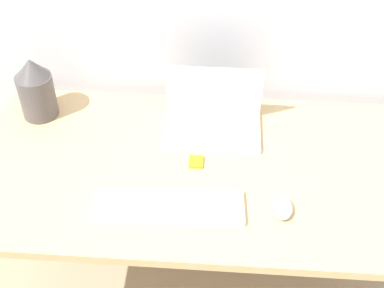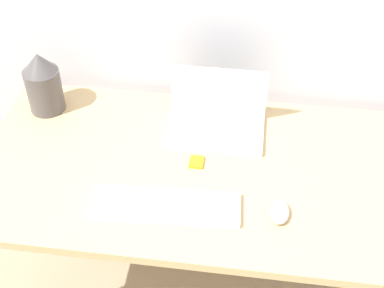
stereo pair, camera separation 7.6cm
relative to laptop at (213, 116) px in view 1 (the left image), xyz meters
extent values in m
cube|color=tan|center=(-0.04, -0.20, -0.06)|extent=(1.40, 0.74, 0.03)
cylinder|color=tan|center=(-0.69, 0.11, -0.42)|extent=(0.05, 0.05, 0.68)
cylinder|color=tan|center=(0.60, 0.11, -0.42)|extent=(0.05, 0.05, 0.68)
cube|color=white|center=(0.00, -0.03, -0.04)|extent=(0.32, 0.21, 0.02)
cube|color=silver|center=(0.00, -0.04, -0.03)|extent=(0.26, 0.11, 0.00)
cube|color=white|center=(0.00, 0.05, 0.07)|extent=(0.32, 0.05, 0.20)
cube|color=black|center=(0.00, 0.06, 0.07)|extent=(0.28, 0.04, 0.17)
cube|color=white|center=(-0.11, -0.38, -0.04)|extent=(0.45, 0.15, 0.02)
cube|color=silver|center=(-0.11, -0.38, -0.03)|extent=(0.41, 0.12, 0.00)
ellipsoid|color=silver|center=(0.22, -0.37, -0.03)|extent=(0.06, 0.09, 0.03)
cylinder|color=#514C4C|center=(-0.61, 0.03, 0.03)|extent=(0.12, 0.12, 0.16)
cone|color=#514C4C|center=(-0.61, 0.03, 0.14)|extent=(0.12, 0.12, 0.07)
cube|color=orange|center=(-0.04, -0.18, -0.04)|extent=(0.04, 0.05, 0.01)
camera|label=1|loc=(0.03, -1.41, 1.13)|focal=50.00mm
camera|label=2|loc=(0.11, -1.40, 1.13)|focal=50.00mm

